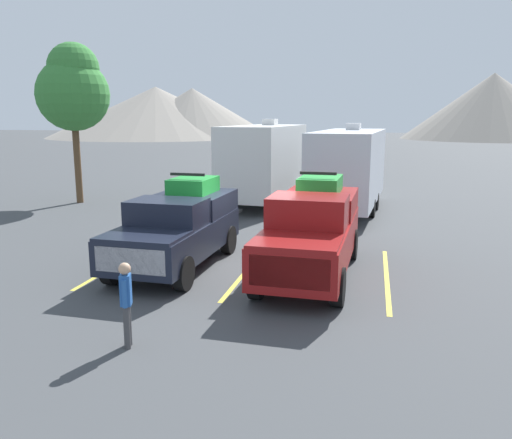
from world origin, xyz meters
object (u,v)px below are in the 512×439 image
at_px(camper_trailer_a, 264,160).
at_px(camper_trailer_b, 349,166).
at_px(person_a, 126,299).
at_px(pickup_truck_b, 312,229).
at_px(pickup_truck_a, 179,225).

relative_size(camper_trailer_a, camper_trailer_b, 0.89).
bearing_deg(person_a, pickup_truck_b, 62.13).
bearing_deg(camper_trailer_b, camper_trailer_a, 165.58).
distance_m(camper_trailer_b, person_a, 15.05).
xyz_separation_m(pickup_truck_b, camper_trailer_a, (-3.49, 10.44, 0.89)).
relative_size(pickup_truck_a, camper_trailer_b, 0.59).
height_order(pickup_truck_a, camper_trailer_a, camper_trailer_a).
xyz_separation_m(pickup_truck_a, pickup_truck_b, (3.77, -0.02, 0.08)).
distance_m(pickup_truck_a, pickup_truck_b, 3.77).
bearing_deg(pickup_truck_b, camper_trailer_a, 108.49).
height_order(camper_trailer_a, person_a, camper_trailer_a).
distance_m(pickup_truck_b, person_a, 5.93).
distance_m(pickup_truck_a, camper_trailer_a, 10.47).
bearing_deg(camper_trailer_a, pickup_truck_a, -91.51).
bearing_deg(pickup_truck_a, person_a, -79.24).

